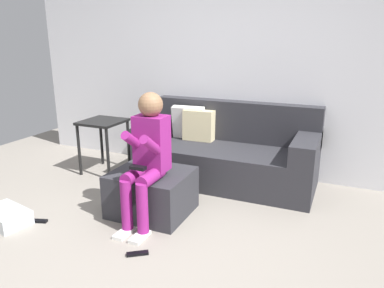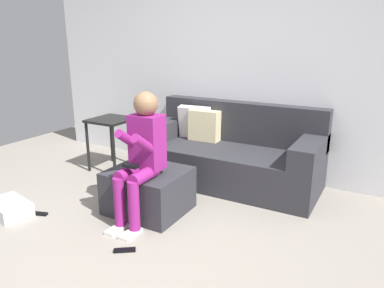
{
  "view_description": "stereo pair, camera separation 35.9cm",
  "coord_description": "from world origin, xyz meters",
  "views": [
    {
      "loc": [
        1.43,
        -2.05,
        1.64
      ],
      "look_at": [
        -0.01,
        1.25,
        0.58
      ],
      "focal_mm": 34.12,
      "sensor_mm": 36.0,
      "label": 1
    },
    {
      "loc": [
        1.75,
        -1.89,
        1.64
      ],
      "look_at": [
        -0.01,
        1.25,
        0.58
      ],
      "focal_mm": 34.12,
      "sensor_mm": 36.0,
      "label": 2
    }
  ],
  "objects": [
    {
      "name": "ground_plane",
      "position": [
        0.0,
        0.0,
        0.0
      ],
      "size": [
        7.02,
        7.02,
        0.0
      ],
      "primitive_type": "plane",
      "color": "gray"
    },
    {
      "name": "storage_bin",
      "position": [
        -1.32,
        0.02,
        0.07
      ],
      "size": [
        0.5,
        0.37,
        0.13
      ],
      "primitive_type": "cube",
      "rotation": [
        0.0,
        0.0,
        -0.21
      ],
      "color": "silver",
      "rests_on": "ground_plane"
    },
    {
      "name": "remote_by_storage_bin",
      "position": [
        -1.07,
        0.15,
        0.01
      ],
      "size": [
        0.17,
        0.1,
        0.02
      ],
      "primitive_type": "cube",
      "rotation": [
        0.0,
        0.0,
        0.32
      ],
      "color": "black",
      "rests_on": "ground_plane"
    },
    {
      "name": "ottoman",
      "position": [
        -0.21,
        0.75,
        0.21
      ],
      "size": [
        0.72,
        0.63,
        0.42
      ],
      "primitive_type": "cube",
      "color": "#2D2D33",
      "rests_on": "ground_plane"
    },
    {
      "name": "side_table",
      "position": [
        -1.3,
        1.49,
        0.54
      ],
      "size": [
        0.48,
        0.5,
        0.66
      ],
      "color": "black",
      "rests_on": "ground_plane"
    },
    {
      "name": "person_seated",
      "position": [
        -0.14,
        0.58,
        0.67
      ],
      "size": [
        0.29,
        0.61,
        1.18
      ],
      "color": "#8C1E72",
      "rests_on": "ground_plane"
    },
    {
      "name": "couch_sectional",
      "position": [
        0.18,
        1.82,
        0.33
      ],
      "size": [
        2.01,
        0.86,
        0.9
      ],
      "color": "#2D2D33",
      "rests_on": "ground_plane"
    },
    {
      "name": "wall_back",
      "position": [
        0.0,
        2.24,
        1.37
      ],
      "size": [
        5.4,
        0.1,
        2.74
      ],
      "primitive_type": "cube",
      "color": "silver",
      "rests_on": "ground_plane"
    },
    {
      "name": "remote_near_ottoman",
      "position": [
        0.05,
        0.06,
        0.01
      ],
      "size": [
        0.17,
        0.14,
        0.02
      ],
      "primitive_type": "cube",
      "rotation": [
        0.0,
        0.0,
        0.62
      ],
      "color": "black",
      "rests_on": "ground_plane"
    }
  ]
}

